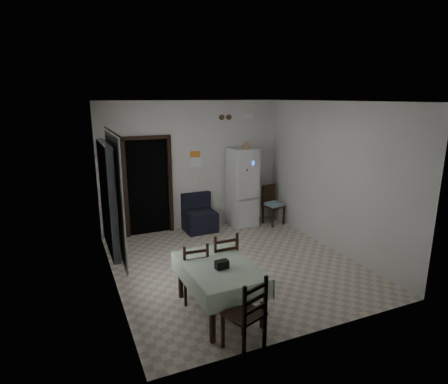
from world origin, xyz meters
name	(u,v)px	position (x,y,z in m)	size (l,w,h in m)	color
ground	(235,264)	(0.00, 0.00, 0.00)	(4.50, 4.50, 0.00)	beige
ceiling	(236,101)	(0.00, 0.00, 2.90)	(4.20, 4.50, 0.02)	white
wall_back	(193,166)	(0.00, 2.25, 1.45)	(4.20, 0.02, 2.90)	silver
wall_front	(316,228)	(0.00, -2.25, 1.45)	(4.20, 0.02, 2.90)	silver
wall_left	(110,200)	(-2.10, 0.00, 1.45)	(0.02, 4.50, 2.90)	silver
wall_right	(333,177)	(2.10, 0.00, 1.45)	(0.02, 4.50, 2.90)	silver
doorway	(146,185)	(-1.05, 2.45, 1.06)	(1.06, 0.52, 2.22)	black
window_recess	(108,198)	(-2.15, -0.20, 1.55)	(0.10, 1.20, 1.60)	silver
curtain	(116,197)	(-2.04, -0.20, 1.55)	(0.02, 1.45, 1.85)	silver
curtain_rod	(112,131)	(-2.03, -0.20, 2.50)	(0.02, 0.02, 1.60)	black
calendar	(195,158)	(0.05, 2.24, 1.62)	(0.28, 0.02, 0.40)	white
calendar_image	(195,154)	(0.05, 2.23, 1.72)	(0.24, 0.01, 0.14)	orange
light_switch	(200,181)	(0.15, 2.24, 1.10)	(0.08, 0.02, 0.12)	beige
vent_left	(222,117)	(0.70, 2.23, 2.52)	(0.12, 0.12, 0.03)	#523920
vent_right	(229,117)	(0.88, 2.23, 2.52)	(0.12, 0.12, 0.03)	#523920
emergency_light	(248,115)	(1.35, 2.21, 2.55)	(0.25, 0.07, 0.09)	white
fridge	(242,187)	(1.09, 1.93, 0.92)	(0.60, 0.60, 1.84)	silver
tan_cone	(246,144)	(1.16, 1.91, 1.93)	(0.24, 0.24, 0.20)	tan
navy_seat	(200,213)	(0.02, 1.93, 0.42)	(0.69, 0.67, 0.84)	black
corner_chair	(274,205)	(1.79, 1.66, 0.47)	(0.41, 0.41, 0.94)	black
dining_table	(219,288)	(-0.86, -1.30, 0.36)	(0.92, 1.40, 0.73)	#A3B89D
black_bag	(222,265)	(-0.87, -1.43, 0.78)	(0.18, 0.11, 0.11)	black
dining_chair_far_left	(193,270)	(-1.07, -0.82, 0.46)	(0.40, 0.40, 0.92)	black
dining_chair_far_right	(222,261)	(-0.58, -0.73, 0.49)	(0.42, 0.42, 0.98)	black
dining_chair_near_head	(244,313)	(-0.90, -2.16, 0.48)	(0.41, 0.41, 0.97)	black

